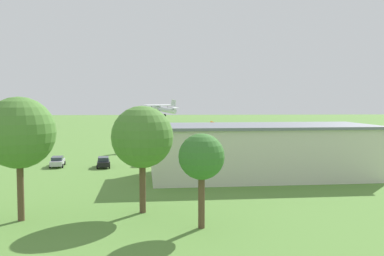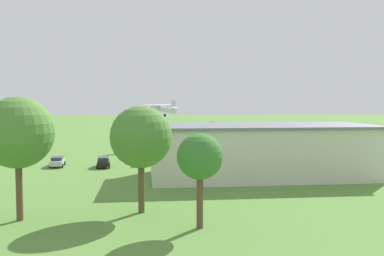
{
  "view_description": "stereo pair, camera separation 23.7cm",
  "coord_description": "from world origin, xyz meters",
  "px_view_note": "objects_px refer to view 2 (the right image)",
  "views": [
    {
      "loc": [
        6.93,
        93.05,
        10.45
      ],
      "look_at": [
        2.41,
        13.74,
        5.18
      ],
      "focal_mm": 40.37,
      "sensor_mm": 36.0,
      "label": 1
    },
    {
      "loc": [
        6.7,
        93.06,
        10.45
      ],
      "look_at": [
        2.41,
        13.74,
        5.18
      ],
      "focal_mm": 40.37,
      "sensor_mm": 36.0,
      "label": 2
    }
  ],
  "objects_px": {
    "car_orange": "(144,160)",
    "windsock": "(214,124)",
    "person_walking_on_apron": "(147,156)",
    "person_by_parked_cars": "(172,156)",
    "car_black": "(103,162)",
    "car_silver": "(57,161)",
    "tree_by_windsock": "(200,158)",
    "person_watching_takeoff": "(152,157)",
    "person_near_hangar_door": "(346,159)",
    "tree_at_field_edge": "(18,133)",
    "tree_behind_hangar_right": "(141,137)",
    "biplane": "(163,109)",
    "person_at_fence_line": "(334,158)",
    "hangar": "(261,151)"
  },
  "relations": [
    {
      "from": "car_orange",
      "to": "person_watching_takeoff",
      "type": "xyz_separation_m",
      "value": [
        -1.17,
        -4.2,
        -0.05
      ]
    },
    {
      "from": "person_at_fence_line",
      "to": "person_by_parked_cars",
      "type": "relative_size",
      "value": 0.99
    },
    {
      "from": "car_silver",
      "to": "person_walking_on_apron",
      "type": "bearing_deg",
      "value": -159.73
    },
    {
      "from": "car_orange",
      "to": "person_walking_on_apron",
      "type": "height_order",
      "value": "person_walking_on_apron"
    },
    {
      "from": "person_at_fence_line",
      "to": "tree_by_windsock",
      "type": "xyz_separation_m",
      "value": [
        24.68,
        34.76,
        5.01
      ]
    },
    {
      "from": "person_near_hangar_door",
      "to": "windsock",
      "type": "relative_size",
      "value": 0.31
    },
    {
      "from": "biplane",
      "to": "car_silver",
      "type": "bearing_deg",
      "value": 55.65
    },
    {
      "from": "car_orange",
      "to": "person_near_hangar_door",
      "type": "relative_size",
      "value": 2.35
    },
    {
      "from": "person_walking_on_apron",
      "to": "tree_at_field_edge",
      "type": "bearing_deg",
      "value": 75.48
    },
    {
      "from": "car_silver",
      "to": "tree_by_windsock",
      "type": "bearing_deg",
      "value": 120.8
    },
    {
      "from": "person_at_fence_line",
      "to": "person_walking_on_apron",
      "type": "distance_m",
      "value": 31.11
    },
    {
      "from": "person_by_parked_cars",
      "to": "car_silver",
      "type": "bearing_deg",
      "value": 16.78
    },
    {
      "from": "hangar",
      "to": "person_near_hangar_door",
      "type": "xyz_separation_m",
      "value": [
        -16.07,
        -10.18,
        -2.69
      ]
    },
    {
      "from": "person_by_parked_cars",
      "to": "person_walking_on_apron",
      "type": "bearing_deg",
      "value": 4.88
    },
    {
      "from": "person_at_fence_line",
      "to": "tree_at_field_edge",
      "type": "distance_m",
      "value": 51.56
    },
    {
      "from": "person_walking_on_apron",
      "to": "person_by_parked_cars",
      "type": "height_order",
      "value": "person_walking_on_apron"
    },
    {
      "from": "person_by_parked_cars",
      "to": "windsock",
      "type": "xyz_separation_m",
      "value": [
        -9.6,
        -22.98,
        4.15
      ]
    },
    {
      "from": "tree_at_field_edge",
      "to": "windsock",
      "type": "xyz_separation_m",
      "value": [
        -23.05,
        -58.73,
        -2.67
      ]
    },
    {
      "from": "car_silver",
      "to": "person_near_hangar_door",
      "type": "distance_m",
      "value": 45.81
    },
    {
      "from": "car_orange",
      "to": "person_near_hangar_door",
      "type": "height_order",
      "value": "person_near_hangar_door"
    },
    {
      "from": "person_near_hangar_door",
      "to": "person_by_parked_cars",
      "type": "bearing_deg",
      "value": -11.87
    },
    {
      "from": "person_walking_on_apron",
      "to": "person_by_parked_cars",
      "type": "bearing_deg",
      "value": -175.12
    },
    {
      "from": "person_at_fence_line",
      "to": "tree_by_windsock",
      "type": "distance_m",
      "value": 42.93
    },
    {
      "from": "tree_behind_hangar_right",
      "to": "person_walking_on_apron",
      "type": "bearing_deg",
      "value": -87.99
    },
    {
      "from": "person_walking_on_apron",
      "to": "tree_at_field_edge",
      "type": "xyz_separation_m",
      "value": [
        9.17,
        35.38,
        6.76
      ]
    },
    {
      "from": "biplane",
      "to": "car_silver",
      "type": "relative_size",
      "value": 1.56
    },
    {
      "from": "tree_by_windsock",
      "to": "tree_behind_hangar_right",
      "type": "bearing_deg",
      "value": -45.39
    },
    {
      "from": "car_black",
      "to": "person_walking_on_apron",
      "type": "xyz_separation_m",
      "value": [
        -6.4,
        -6.22,
        -0.0
      ]
    },
    {
      "from": "car_silver",
      "to": "person_watching_takeoff",
      "type": "distance_m",
      "value": 15.37
    },
    {
      "from": "hangar",
      "to": "tree_behind_hangar_right",
      "type": "height_order",
      "value": "tree_behind_hangar_right"
    },
    {
      "from": "car_orange",
      "to": "car_black",
      "type": "distance_m",
      "value": 6.41
    },
    {
      "from": "car_black",
      "to": "person_walking_on_apron",
      "type": "bearing_deg",
      "value": -135.8
    },
    {
      "from": "car_black",
      "to": "person_near_hangar_door",
      "type": "distance_m",
      "value": 38.54
    },
    {
      "from": "car_black",
      "to": "tree_at_field_edge",
      "type": "bearing_deg",
      "value": 84.58
    },
    {
      "from": "hangar",
      "to": "tree_by_windsock",
      "type": "xyz_separation_m",
      "value": [
        9.85,
        22.74,
        2.22
      ]
    },
    {
      "from": "car_orange",
      "to": "windsock",
      "type": "bearing_deg",
      "value": -116.84
    },
    {
      "from": "tree_at_field_edge",
      "to": "tree_behind_hangar_right",
      "type": "distance_m",
      "value": 10.56
    },
    {
      "from": "car_silver",
      "to": "tree_by_windsock",
      "type": "xyz_separation_m",
      "value": [
        -19.89,
        33.36,
        4.95
      ]
    },
    {
      "from": "person_watching_takeoff",
      "to": "tree_by_windsock",
      "type": "xyz_separation_m",
      "value": [
        -5.26,
        38.1,
        4.99
      ]
    },
    {
      "from": "windsock",
      "to": "car_black",
      "type": "bearing_deg",
      "value": 55.56
    },
    {
      "from": "tree_by_windsock",
      "to": "tree_behind_hangar_right",
      "type": "relative_size",
      "value": 0.78
    },
    {
      "from": "person_at_fence_line",
      "to": "biplane",
      "type": "bearing_deg",
      "value": -37.86
    },
    {
      "from": "car_black",
      "to": "biplane",
      "type": "bearing_deg",
      "value": -109.63
    },
    {
      "from": "person_at_fence_line",
      "to": "person_by_parked_cars",
      "type": "height_order",
      "value": "person_by_parked_cars"
    },
    {
      "from": "hangar",
      "to": "person_walking_on_apron",
      "type": "bearing_deg",
      "value": -44.28
    },
    {
      "from": "car_orange",
      "to": "tree_at_field_edge",
      "type": "relative_size",
      "value": 0.38
    },
    {
      "from": "person_near_hangar_door",
      "to": "tree_behind_hangar_right",
      "type": "bearing_deg",
      "value": 41.92
    },
    {
      "from": "person_watching_takeoff",
      "to": "person_walking_on_apron",
      "type": "height_order",
      "value": "person_walking_on_apron"
    },
    {
      "from": "windsock",
      "to": "person_watching_takeoff",
      "type": "bearing_deg",
      "value": 61.34
    },
    {
      "from": "car_silver",
      "to": "person_by_parked_cars",
      "type": "height_order",
      "value": "car_silver"
    }
  ]
}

